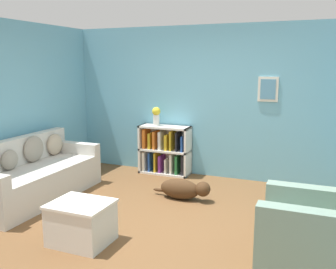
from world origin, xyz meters
TOP-DOWN VIEW (x-y plane):
  - ground_plane at (0.00, 0.00)m, footprint 14.00×14.00m
  - wall_back at (0.00, 2.25)m, footprint 5.60×0.13m
  - couch at (-2.02, 0.12)m, footprint 0.87×2.08m
  - bookshelf at (-0.73, 2.03)m, footprint 0.92×0.33m
  - recliner_chair at (1.84, -0.28)m, footprint 0.94×0.87m
  - coffee_table at (-0.54, -0.79)m, footprint 0.65×0.54m
  - dog at (0.04, 0.91)m, footprint 0.91×0.27m
  - vase at (-0.89, 2.01)m, footprint 0.15×0.15m

SIDE VIEW (x-z plane):
  - ground_plane at x=0.00m, z-range 0.00..0.00m
  - dog at x=0.04m, z-range 0.01..0.31m
  - coffee_table at x=-0.54m, z-range 0.01..0.48m
  - couch at x=-2.02m, z-range -0.11..0.77m
  - recliner_chair at x=1.84m, z-range -0.14..0.84m
  - bookshelf at x=-0.73m, z-range -0.02..0.85m
  - vase at x=-0.89m, z-range 0.89..1.22m
  - wall_back at x=0.00m, z-range 0.00..2.60m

